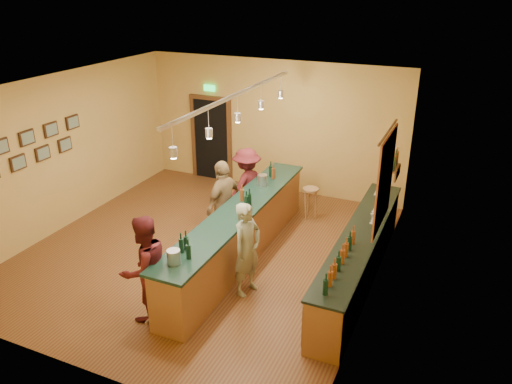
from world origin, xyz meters
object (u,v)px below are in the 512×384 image
at_px(tasting_bar, 239,230).
at_px(customer_c, 247,186).
at_px(customer_a, 145,269).
at_px(bar_stool, 310,194).
at_px(bartender, 247,249).
at_px(back_counter, 359,256).
at_px(customer_b, 224,203).

xyz_separation_m(tasting_bar, customer_c, (-0.55, 1.52, 0.22)).
relative_size(customer_a, bar_stool, 2.42).
bearing_deg(customer_a, bar_stool, -177.26).
distance_m(tasting_bar, customer_a, 2.24).
xyz_separation_m(bartender, customer_c, (-1.13, 2.43, 0.01)).
height_order(back_counter, bar_stool, back_counter).
height_order(back_counter, customer_a, customer_a).
distance_m(back_counter, bartender, 1.99).
height_order(customer_c, bar_stool, customer_c).
height_order(customer_a, customer_c, customer_a).
distance_m(customer_a, customer_c, 3.67).
height_order(customer_a, bar_stool, customer_a).
relative_size(tasting_bar, customer_a, 2.96).
distance_m(customer_a, bar_stool, 4.53).
bearing_deg(bartender, back_counter, -40.91).
distance_m(bartender, customer_a, 1.68).
bearing_deg(bartender, customer_c, 40.18).
relative_size(customer_a, customer_b, 0.99).
distance_m(back_counter, customer_c, 3.09).
relative_size(customer_b, bar_stool, 2.45).
bearing_deg(customer_b, back_counter, 93.43).
bearing_deg(customer_c, bartender, 43.74).
bearing_deg(customer_a, back_counter, 148.49).
height_order(back_counter, customer_c, customer_c).
relative_size(customer_a, customer_c, 1.04).
xyz_separation_m(back_counter, customer_b, (-2.76, 0.28, 0.38)).
height_order(bartender, customer_c, customer_c).
xyz_separation_m(tasting_bar, customer_b, (-0.55, 0.46, 0.26)).
xyz_separation_m(customer_b, bar_stool, (1.21, 1.74, -0.30)).
xyz_separation_m(tasting_bar, bar_stool, (0.67, 2.20, -0.04)).
relative_size(back_counter, bartender, 2.79).
bearing_deg(bartender, customer_a, 152.71).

